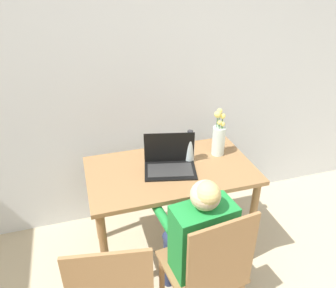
# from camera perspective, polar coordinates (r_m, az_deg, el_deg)

# --- Properties ---
(wall_back) EXTENTS (6.40, 0.05, 2.50)m
(wall_back) POSITION_cam_1_polar(r_m,az_deg,el_deg) (2.44, -8.63, 12.09)
(wall_back) COLOR silver
(wall_back) RESTS_ON ground_plane
(dining_table) EXTENTS (1.11, 0.64, 0.74)m
(dining_table) POSITION_cam_1_polar(r_m,az_deg,el_deg) (2.26, 0.48, -6.58)
(dining_table) COLOR olive
(dining_table) RESTS_ON ground_plane
(chair_occupied) EXTENTS (0.45, 0.45, 0.92)m
(chair_occupied) POSITION_cam_1_polar(r_m,az_deg,el_deg) (1.93, 6.83, -21.13)
(chair_occupied) COLOR olive
(chair_occupied) RESTS_ON ground_plane
(person_seated) EXTENTS (0.38, 0.46, 1.03)m
(person_seated) POSITION_cam_1_polar(r_m,az_deg,el_deg) (1.89, 5.21, -15.44)
(person_seated) COLOR #1E8438
(person_seated) RESTS_ON ground_plane
(laptop) EXTENTS (0.38, 0.30, 0.24)m
(laptop) POSITION_cam_1_polar(r_m,az_deg,el_deg) (2.18, 0.31, -2.95)
(laptop) COLOR black
(laptop) RESTS_ON dining_table
(flower_vase) EXTENTS (0.09, 0.09, 0.34)m
(flower_vase) POSITION_cam_1_polar(r_m,az_deg,el_deg) (2.33, 8.82, 1.11)
(flower_vase) COLOR silver
(flower_vase) RESTS_ON dining_table
(water_bottle) EXTENTS (0.07, 0.07, 0.23)m
(water_bottle) POSITION_cam_1_polar(r_m,az_deg,el_deg) (2.24, 3.81, -0.49)
(water_bottle) COLOR silver
(water_bottle) RESTS_ON dining_table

